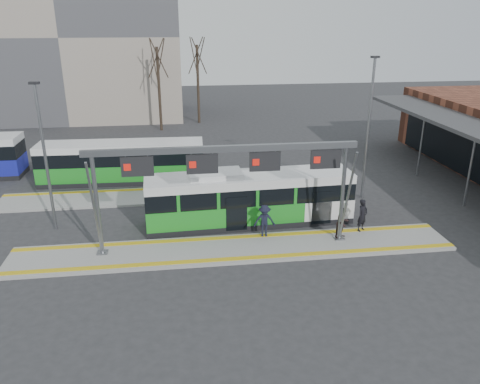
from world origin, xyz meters
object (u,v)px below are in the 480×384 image
Objects in this scene: passenger_b at (343,223)px; gantry at (227,167)px; passenger_a at (362,215)px; passenger_c at (265,221)px; hero_bus at (249,199)px.

gantry is at bearing 153.97° from passenger_b.
passenger_a reaches higher than passenger_c.
passenger_b is (4.48, -2.85, -0.47)m from hero_bus.
passenger_a reaches higher than passenger_b.
passenger_b is 4.05m from passenger_c.
gantry is at bearing -152.69° from passenger_c.
passenger_a is at bearing -23.05° from hero_bus.
gantry is 1.12× the size of hero_bus.
passenger_b is (-1.33, -0.68, -0.07)m from passenger_a.
gantry is at bearing 154.25° from passenger_a.
hero_bus is 5.33m from passenger_b.
passenger_c is at bearing 22.53° from gantry.
passenger_b is (6.03, 0.16, -3.33)m from gantry.
gantry is at bearing -119.80° from hero_bus.
passenger_a is 1.02× the size of passenger_c.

